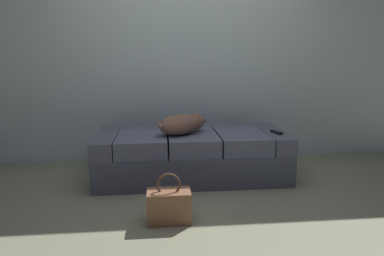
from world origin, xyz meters
name	(u,v)px	position (x,y,z in m)	size (l,w,h in m)	color
ground_plane	(204,220)	(0.00, 0.00, 0.00)	(10.00, 10.00, 0.00)	gray
back_wall	(186,39)	(0.00, 1.63, 1.40)	(6.40, 0.10, 2.80)	silver
couch	(192,154)	(0.00, 0.96, 0.23)	(1.87, 0.85, 0.46)	#4F5266
dog_tan	(183,124)	(-0.10, 0.87, 0.57)	(0.54, 0.45, 0.20)	#865D4B
tv_remote	(277,132)	(0.82, 0.81, 0.48)	(0.04, 0.15, 0.02)	black
handbag	(169,206)	(-0.26, 0.01, 0.13)	(0.32, 0.18, 0.38)	brown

